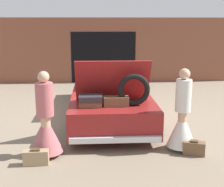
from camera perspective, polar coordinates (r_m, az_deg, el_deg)
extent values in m
plane|color=#7F705B|center=(9.07, -0.54, -3.87)|extent=(40.00, 40.00, 0.00)
cube|color=brown|center=(13.73, -1.59, 7.88)|extent=(12.00, 0.12, 2.80)
cube|color=black|center=(13.69, -1.57, 6.60)|extent=(2.80, 0.02, 2.20)
cube|color=maroon|center=(8.93, -0.54, -0.81)|extent=(1.99, 5.29, 0.64)
cube|color=#1E2328|center=(9.13, -0.65, 2.89)|extent=(1.75, 1.69, 0.42)
cylinder|color=black|center=(10.57, -6.01, 0.48)|extent=(0.18, 0.70, 0.70)
cylinder|color=black|center=(10.64, 4.01, 0.61)|extent=(0.18, 0.70, 0.70)
cylinder|color=black|center=(7.45, -7.09, -4.93)|extent=(0.18, 0.70, 0.70)
cylinder|color=black|center=(7.56, 7.11, -4.67)|extent=(0.18, 0.70, 0.70)
cube|color=silver|center=(6.44, 0.65, -8.44)|extent=(1.89, 0.10, 0.12)
cube|color=maroon|center=(7.09, 0.12, 2.25)|extent=(1.69, 0.53, 1.00)
cube|color=brown|center=(6.87, -3.91, -1.85)|extent=(0.49, 0.37, 0.12)
cube|color=brown|center=(6.87, 0.76, -1.43)|extent=(0.55, 0.27, 0.21)
cube|color=#2D2D33|center=(6.84, -3.93, -0.84)|extent=(0.51, 0.41, 0.13)
torus|color=black|center=(6.85, 4.03, 0.67)|extent=(0.72, 0.12, 0.72)
cylinder|color=tan|center=(6.41, -11.91, -7.55)|extent=(0.19, 0.19, 0.83)
cone|color=#B25B60|center=(6.39, -11.93, -7.20)|extent=(0.66, 0.66, 0.75)
cylinder|color=#B25B60|center=(6.19, -12.24, -1.06)|extent=(0.35, 0.35, 0.66)
sphere|color=tan|center=(6.10, -12.44, 2.97)|extent=(0.23, 0.23, 0.23)
cylinder|color=tan|center=(6.70, 12.60, -6.62)|extent=(0.18, 0.18, 0.84)
cone|color=silver|center=(6.69, 12.62, -6.29)|extent=(0.61, 0.61, 0.75)
cylinder|color=silver|center=(6.49, 12.93, -0.38)|extent=(0.32, 0.32, 0.66)
sphere|color=tan|center=(6.41, 13.13, 3.50)|extent=(0.23, 0.23, 0.23)
cube|color=#9E8460|center=(6.16, -13.73, -11.29)|extent=(0.48, 0.20, 0.28)
cube|color=#4C3823|center=(6.09, -13.81, -9.91)|extent=(0.17, 0.12, 0.02)
cube|color=brown|center=(6.61, 14.75, -9.65)|extent=(0.47, 0.32, 0.27)
cube|color=#4C3823|center=(6.55, 14.83, -8.39)|extent=(0.18, 0.16, 0.02)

